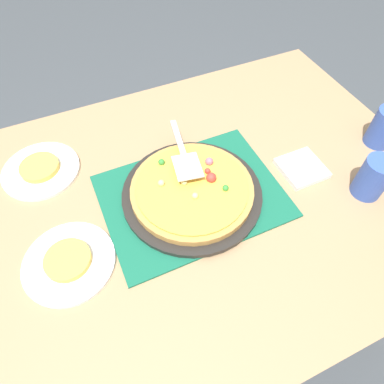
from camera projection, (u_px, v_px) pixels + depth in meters
The scene contains 13 objects.
ground_plane at pixel (192, 294), 1.53m from camera, with size 8.00×8.00×0.00m, color #3D4247.
dining_table at pixel (192, 218), 1.02m from camera, with size 1.40×1.00×0.75m.
placemat at pixel (192, 196), 0.93m from camera, with size 0.48×0.36×0.01m, color #145B42.
pizza_pan at pixel (192, 194), 0.92m from camera, with size 0.38×0.38×0.01m, color black.
pizza at pixel (192, 189), 0.91m from camera, with size 0.33×0.33×0.05m.
plate_near_left at pixel (69, 262), 0.81m from camera, with size 0.22×0.22×0.01m, color white.
plate_far_right at pixel (41, 170), 0.98m from camera, with size 0.22×0.22×0.01m, color white.
served_slice_left at pixel (68, 260), 0.80m from camera, with size 0.11×0.11×0.02m, color #EAB747.
served_slice_right at pixel (39, 167), 0.97m from camera, with size 0.11×0.11×0.02m, color #EAB747.
cup_far at pixel (373, 178), 0.90m from camera, with size 0.08×0.08×0.12m, color #3351AD.
cup_corner at pixel (384, 127), 1.01m from camera, with size 0.08×0.08×0.12m, color #3351AD.
pizza_server at pixel (183, 154), 0.94m from camera, with size 0.08×0.23×0.01m.
napkin_stack at pixel (302, 168), 0.98m from camera, with size 0.12×0.12×0.02m, color white.
Camera 1 is at (-0.23, -0.50, 1.50)m, focal length 31.80 mm.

